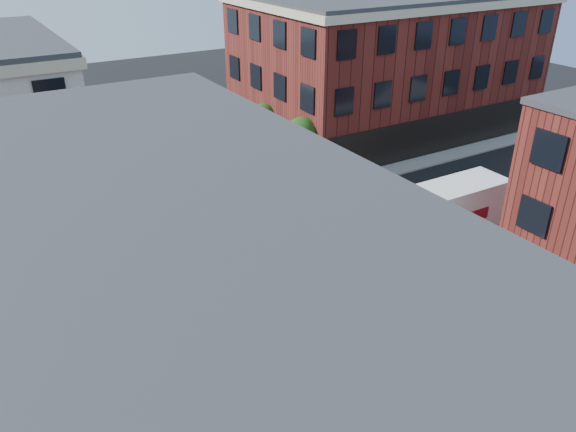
# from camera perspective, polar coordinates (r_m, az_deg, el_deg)

# --- Properties ---
(ground) EXTENTS (120.00, 120.00, 0.00)m
(ground) POSITION_cam_1_polar(r_m,az_deg,el_deg) (32.81, -0.32, -4.36)
(ground) COLOR black
(ground) RESTS_ON ground
(sidewalk_ne) EXTENTS (30.00, 30.00, 0.15)m
(sidewalk_ne) POSITION_cam_1_polar(r_m,az_deg,el_deg) (59.71, 6.74, 10.41)
(sidewalk_ne) COLOR gray
(sidewalk_ne) RESTS_ON ground
(building_ne) EXTENTS (25.00, 16.00, 12.00)m
(building_ne) POSITION_cam_1_polar(r_m,az_deg,el_deg) (54.20, 9.96, 14.94)
(building_ne) COLOR #4C1613
(building_ne) RESTS_ON ground
(tree_near) EXTENTS (2.69, 2.69, 4.49)m
(tree_near) POSITION_cam_1_polar(r_m,az_deg,el_deg) (42.78, 1.51, 8.09)
(tree_near) COLOR black
(tree_near) RESTS_ON ground
(tree_far) EXTENTS (2.43, 2.43, 4.07)m
(tree_far) POSITION_cam_1_polar(r_m,az_deg,el_deg) (47.77, -2.43, 9.78)
(tree_far) COLOR black
(tree_far) RESTS_ON ground
(signal_pole) EXTENTS (1.29, 1.24, 4.60)m
(signal_pole) POSITION_cam_1_polar(r_m,az_deg,el_deg) (23.74, -6.08, -10.11)
(signal_pole) COLOR black
(signal_pole) RESTS_ON ground
(box_truck) EXTENTS (8.44, 2.71, 3.79)m
(box_truck) POSITION_cam_1_polar(r_m,az_deg,el_deg) (34.89, 15.97, 0.24)
(box_truck) COLOR white
(box_truck) RESTS_ON ground
(traffic_cone) EXTENTS (0.43, 0.43, 0.72)m
(traffic_cone) POSITION_cam_1_polar(r_m,az_deg,el_deg) (26.91, -5.53, -11.68)
(traffic_cone) COLOR #F9410B
(traffic_cone) RESTS_ON ground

